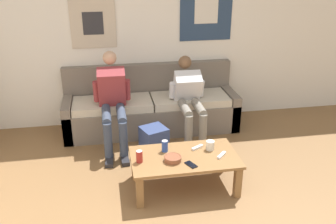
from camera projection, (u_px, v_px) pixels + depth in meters
name	position (u px, v px, depth m)	size (l,w,h in m)	color
wall_back	(150.00, 33.00, 5.11)	(10.00, 0.07, 2.55)	white
couch	(151.00, 109.00, 5.18)	(2.35, 0.69, 0.86)	#70665B
coffee_table	(184.00, 161.00, 3.86)	(1.10, 0.63, 0.37)	olive
person_seated_adult	(113.00, 99.00, 4.62)	(0.47, 0.93, 1.16)	#384256
person_seated_teen	(189.00, 97.00, 4.82)	(0.47, 0.95, 1.04)	gray
backpack	(154.00, 143.00, 4.51)	(0.36, 0.37, 0.37)	navy
ceramic_bowl	(173.00, 158.00, 3.74)	(0.18, 0.18, 0.05)	brown
pillar_candle	(210.00, 145.00, 3.95)	(0.09, 0.09, 0.11)	silver
drink_can_blue	(165.00, 146.00, 3.91)	(0.07, 0.07, 0.12)	#28479E
drink_can_red	(139.00, 156.00, 3.71)	(0.07, 0.07, 0.12)	maroon
game_controller_near_left	(197.00, 147.00, 3.98)	(0.14, 0.10, 0.03)	white
game_controller_near_right	(222.00, 155.00, 3.83)	(0.12, 0.13, 0.03)	white
cell_phone	(191.00, 165.00, 3.68)	(0.12, 0.15, 0.01)	black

